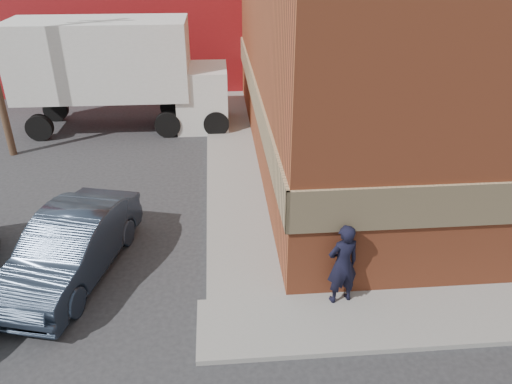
# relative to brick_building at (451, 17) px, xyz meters

# --- Properties ---
(ground) EXTENTS (90.00, 90.00, 0.00)m
(ground) POSITION_rel_brick_building_xyz_m (-8.50, -9.00, -4.68)
(ground) COLOR #28282B
(ground) RESTS_ON ground
(brick_building) EXTENTS (14.25, 18.25, 9.36)m
(brick_building) POSITION_rel_brick_building_xyz_m (0.00, 0.00, 0.00)
(brick_building) COLOR #A64A2A
(brick_building) RESTS_ON ground
(sidewalk_west) EXTENTS (1.80, 18.00, 0.12)m
(sidewalk_west) POSITION_rel_brick_building_xyz_m (-7.90, 0.00, -4.62)
(sidewalk_west) COLOR gray
(sidewalk_west) RESTS_ON ground
(warehouse) EXTENTS (16.30, 8.30, 5.60)m
(warehouse) POSITION_rel_brick_building_xyz_m (-14.50, 11.00, -1.87)
(warehouse) COLOR maroon
(warehouse) RESTS_ON ground
(man) EXTENTS (0.80, 0.62, 1.94)m
(man) POSITION_rel_brick_building_xyz_m (-5.84, -9.25, -3.59)
(man) COLOR black
(man) RESTS_ON sidewalk_south
(sedan) EXTENTS (2.80, 5.04, 1.57)m
(sedan) POSITION_rel_brick_building_xyz_m (-11.96, -7.63, -3.90)
(sedan) COLOR #283344
(sedan) RESTS_ON ground
(box_truck) EXTENTS (8.91, 2.83, 4.38)m
(box_truck) POSITION_rel_brick_building_xyz_m (-11.99, 2.49, -2.15)
(box_truck) COLOR white
(box_truck) RESTS_ON ground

